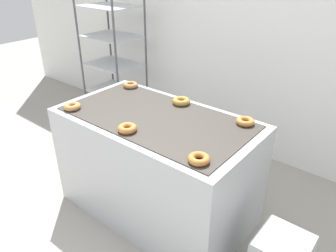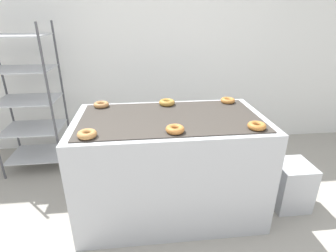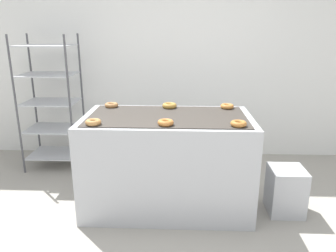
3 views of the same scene
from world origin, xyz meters
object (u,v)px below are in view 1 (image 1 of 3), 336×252
donut_near_left (72,106)px  donut_far_left (131,85)px  fryer_machine (157,166)px  donut_near_center (127,128)px  donut_far_center (181,101)px  donut_far_right (245,121)px  baking_rack_cart (114,64)px  donut_near_right (199,159)px

donut_near_left → donut_far_left: donut_near_left is taller
donut_near_left → fryer_machine: bearing=27.5°
fryer_machine → donut_far_left: size_ratio=11.43×
donut_near_center → donut_far_center: size_ratio=0.92×
donut_near_left → donut_far_left: (0.02, 0.64, -0.00)m
fryer_machine → donut_near_left: size_ratio=11.80×
donut_near_left → donut_near_center: bearing=1.4°
donut_near_left → donut_far_right: 1.36m
donut_near_left → donut_far_left: 0.64m
donut_far_left → donut_far_center: (0.60, -0.01, 0.00)m
baking_rack_cart → donut_far_center: bearing=-21.9°
fryer_machine → donut_near_right: size_ratio=11.70×
baking_rack_cart → donut_far_right: (2.06, -0.59, 0.11)m
donut_far_left → donut_far_center: donut_far_center is taller
donut_near_center → donut_near_left: bearing=-178.6°
donut_near_center → fryer_machine: bearing=89.5°
baking_rack_cart → donut_far_right: bearing=-16.0°
baking_rack_cart → donut_near_left: 1.50m
donut_near_center → donut_far_left: donut_near_center is taller
donut_far_center → donut_far_right: size_ratio=1.09×
donut_near_left → donut_far_left: size_ratio=0.97×
donut_near_center → donut_far_right: size_ratio=1.01×
donut_near_center → donut_near_right: donut_near_center is taller
donut_near_center → donut_far_left: (-0.59, 0.63, -0.00)m
baking_rack_cart → donut_far_center: (1.47, -0.59, 0.11)m
fryer_machine → donut_far_center: donut_far_center is taller
donut_near_left → donut_far_right: donut_near_left is taller
donut_far_right → donut_far_left: bearing=179.6°
baking_rack_cart → donut_near_center: size_ratio=12.03×
donut_near_left → donut_far_right: (1.20, 0.64, -0.00)m
baking_rack_cart → fryer_machine: bearing=-31.8°
fryer_machine → donut_far_right: bearing=28.2°
donut_near_left → donut_near_right: (1.22, 0.01, -0.00)m
baking_rack_cart → donut_near_right: baking_rack_cart is taller
baking_rack_cart → donut_far_left: size_ratio=11.86×
donut_near_right → donut_far_center: size_ratio=0.92×
donut_near_right → donut_far_right: size_ratio=1.00×
donut_near_center → donut_near_right: size_ratio=1.01×
donut_near_left → donut_near_right: size_ratio=0.99×
donut_near_left → donut_near_center: same height
donut_far_right → baking_rack_cart: bearing=164.0°
donut_near_right → fryer_machine: bearing=153.2°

